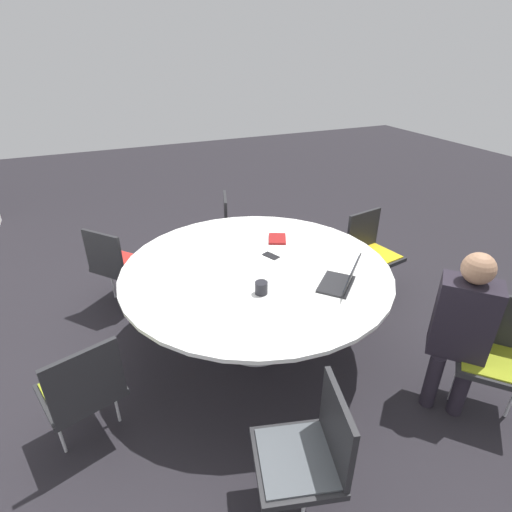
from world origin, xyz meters
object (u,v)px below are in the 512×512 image
object	(u,v)px
chair_4	(83,387)
spiral_notebook	(277,239)
chair_2	(237,225)
chair_5	(310,450)
chair_3	(116,261)
laptop	(343,280)
person_0	(463,322)
handbag	(200,254)
cell_phone	(271,256)
chair_0	(495,348)
coffee_cup	(261,288)
chair_1	(371,248)

from	to	relation	value
chair_4	spiral_notebook	xyz separation A→B (m)	(0.87, -1.71, 0.27)
chair_2	chair_5	xyz separation A→B (m)	(-2.77, 0.68, 0.00)
chair_3	chair_4	size ratio (longest dim) A/B	1.00
chair_3	laptop	size ratio (longest dim) A/B	2.15
chair_2	laptop	size ratio (longest dim) A/B	2.15
chair_2	person_0	world-z (taller)	person_0
person_0	handbag	world-z (taller)	person_0
spiral_notebook	cell_phone	distance (m)	0.32
chair_0	person_0	xyz separation A→B (m)	(0.12, 0.22, 0.20)
person_0	coffee_cup	distance (m)	1.34
chair_4	laptop	size ratio (longest dim) A/B	2.15
chair_1	spiral_notebook	size ratio (longest dim) A/B	3.30
chair_2	laptop	bearing A→B (deg)	20.44
handbag	laptop	bearing A→B (deg)	-165.87
person_0	cell_phone	bearing A→B (deg)	-9.14
chair_2	spiral_notebook	distance (m)	1.03
chair_4	cell_phone	distance (m)	1.66
cell_phone	spiral_notebook	bearing A→B (deg)	-35.60
chair_1	spiral_notebook	distance (m)	1.06
person_0	chair_0	bearing A→B (deg)	-161.07
chair_3	person_0	distance (m)	2.92
chair_5	person_0	size ratio (longest dim) A/B	0.71
chair_2	coffee_cup	xyz separation A→B (m)	(-1.73, 0.48, 0.30)
person_0	coffee_cup	xyz separation A→B (m)	(0.75, 1.10, 0.11)
chair_5	handbag	world-z (taller)	chair_5
chair_5	laptop	xyz separation A→B (m)	(0.89, -0.77, 0.31)
chair_1	chair_0	bearing A→B (deg)	73.31
chair_4	chair_5	xyz separation A→B (m)	(-0.90, -1.03, 0.00)
spiral_notebook	person_0	bearing A→B (deg)	-157.35
cell_phone	chair_5	bearing A→B (deg)	161.84
chair_1	laptop	size ratio (longest dim) A/B	2.15
handbag	chair_4	bearing A→B (deg)	147.41
chair_0	person_0	distance (m)	0.32
chair_4	person_0	bearing A→B (deg)	-32.22
chair_4	coffee_cup	size ratio (longest dim) A/B	9.27
handbag	chair_5	bearing A→B (deg)	174.92
chair_5	chair_2	bearing A→B (deg)	1.49
chair_3	cell_phone	bearing A→B (deg)	11.17
chair_0	chair_1	xyz separation A→B (m)	(1.55, -0.18, 0.00)
coffee_cup	chair_4	bearing A→B (deg)	96.52
chair_5	spiral_notebook	bearing A→B (deg)	-5.76
chair_0	chair_5	size ratio (longest dim) A/B	1.00
person_0	laptop	distance (m)	0.81
person_0	cell_phone	size ratio (longest dim) A/B	7.62
person_0	chair_4	bearing A→B (deg)	32.82
cell_phone	chair_0	bearing A→B (deg)	-142.68
chair_2	laptop	distance (m)	1.91
person_0	spiral_notebook	world-z (taller)	person_0
cell_phone	chair_1	bearing A→B (deg)	-80.67
chair_0	chair_4	bearing A→B (deg)	31.51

